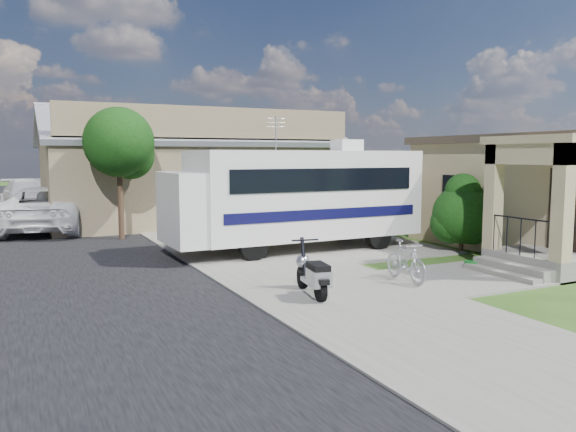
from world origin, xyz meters
name	(u,v)px	position (x,y,z in m)	size (l,w,h in m)	color
ground	(353,280)	(0.00, 0.00, 0.00)	(120.00, 120.00, 0.00)	#1E4111
street_slab	(4,242)	(-7.50, 10.00, 0.01)	(9.00, 80.00, 0.02)	black
sidewalk_slab	(192,231)	(-1.00, 10.00, 0.03)	(4.00, 80.00, 0.06)	#65635B
driveway_slab	(317,247)	(1.50, 4.50, 0.03)	(7.00, 6.00, 0.05)	#65635B
walk_slab	(481,275)	(3.00, -1.00, 0.03)	(4.00, 3.00, 0.05)	#65635B
house	(563,191)	(8.88, 1.43, 1.78)	(9.47, 7.80, 3.54)	#947E5D
warehouse	(188,176)	(0.00, 13.97, 1.99)	(12.50, 8.40, 5.04)	brown
street_tree_a	(122,146)	(-3.70, 9.05, 3.25)	(2.44, 2.40, 4.58)	black
street_tree_b	(88,146)	(-3.70, 19.05, 3.39)	(2.44, 2.40, 4.73)	black
street_tree_c	(72,153)	(-3.70, 28.05, 3.10)	(2.44, 2.40, 4.42)	black
motorhome	(297,195)	(0.66, 4.27, 1.72)	(7.89, 2.72, 4.02)	silver
shrub	(462,212)	(5.07, 1.90, 1.22)	(1.95, 1.86, 2.39)	black
scooter	(313,275)	(-1.67, -1.08, 0.49)	(0.68, 1.68, 1.11)	black
bicycle	(406,264)	(0.87, -0.82, 0.47)	(0.44, 1.55, 0.93)	#A2A2A9
pickup_truck	(47,209)	(-6.02, 12.54, 0.87)	(2.88, 6.24, 1.73)	white
van	(31,197)	(-6.40, 19.47, 0.88)	(2.48, 6.09, 1.77)	white
garden_hose	(472,266)	(3.48, -0.20, 0.08)	(0.37, 0.37, 0.17)	#156B21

